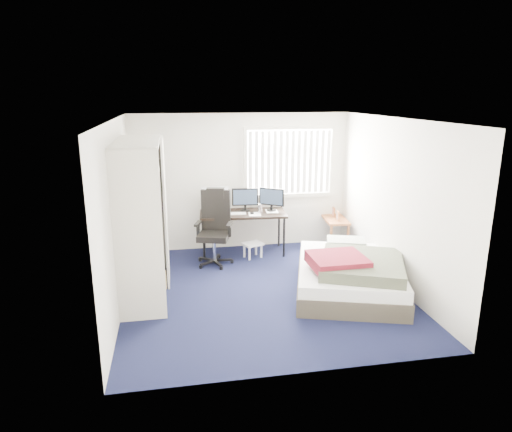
{
  "coord_description": "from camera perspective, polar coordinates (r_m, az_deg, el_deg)",
  "views": [
    {
      "loc": [
        -1.24,
        -6.13,
        2.84
      ],
      "look_at": [
        -0.04,
        0.4,
        1.05
      ],
      "focal_mm": 32.0,
      "sensor_mm": 36.0,
      "label": 1
    }
  ],
  "objects": [
    {
      "name": "pine_box",
      "position": [
        7.06,
        -13.09,
        -7.71
      ],
      "size": [
        0.48,
        0.43,
        0.3
      ],
      "primitive_type": "cube",
      "rotation": [
        0.0,
        0.0,
        0.38
      ],
      "color": "tan",
      "rests_on": "ground"
    },
    {
      "name": "desk",
      "position": [
        8.24,
        -1.64,
        0.67
      ],
      "size": [
        1.59,
        0.84,
        1.22
      ],
      "color": "black",
      "rests_on": "ground"
    },
    {
      "name": "office_chair",
      "position": [
        7.83,
        -5.16,
        -2.39
      ],
      "size": [
        0.75,
        0.75,
        1.28
      ],
      "color": "black",
      "rests_on": "ground"
    },
    {
      "name": "room_shell",
      "position": [
        6.39,
        0.97,
        3.11
      ],
      "size": [
        4.2,
        4.2,
        4.2
      ],
      "color": "silver",
      "rests_on": "ground"
    },
    {
      "name": "window_assembly",
      "position": [
        8.54,
        4.21,
        6.72
      ],
      "size": [
        1.72,
        0.09,
        1.32
      ],
      "color": "white",
      "rests_on": "ground"
    },
    {
      "name": "ground",
      "position": [
        6.87,
        0.91,
        -9.31
      ],
      "size": [
        4.2,
        4.2,
        0.0
      ],
      "primitive_type": "plane",
      "color": "black",
      "rests_on": "ground"
    },
    {
      "name": "nightstand",
      "position": [
        8.79,
        9.84,
        -0.67
      ],
      "size": [
        0.47,
        0.83,
        0.73
      ],
      "color": "brown",
      "rests_on": "ground"
    },
    {
      "name": "footstool",
      "position": [
        8.12,
        -0.41,
        -3.8
      ],
      "size": [
        0.41,
        0.37,
        0.27
      ],
      "color": "white",
      "rests_on": "ground"
    },
    {
      "name": "closet",
      "position": [
        6.58,
        -13.93,
        1.6
      ],
      "size": [
        0.64,
        1.84,
        2.22
      ],
      "color": "beige",
      "rests_on": "ground"
    },
    {
      "name": "bed",
      "position": [
        6.89,
        11.66,
        -7.04
      ],
      "size": [
        2.0,
        2.33,
        0.65
      ],
      "color": "#3B352A",
      "rests_on": "ground"
    }
  ]
}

